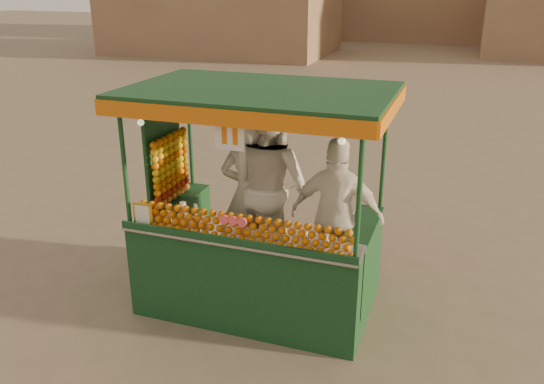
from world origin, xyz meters
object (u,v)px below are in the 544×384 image
(vendor_right, at_px, (337,216))
(vendor_middle, at_px, (271,185))
(juice_cart, at_px, (251,241))
(vendor_left, at_px, (250,194))

(vendor_right, bearing_deg, vendor_middle, -14.27)
(juice_cart, height_order, vendor_middle, juice_cart)
(vendor_left, relative_size, vendor_right, 1.06)
(juice_cart, distance_m, vendor_right, 0.93)
(juice_cart, xyz_separation_m, vendor_right, (0.85, 0.21, 0.32))
(vendor_middle, bearing_deg, vendor_right, -164.84)
(juice_cart, xyz_separation_m, vendor_middle, (0.08, 0.39, 0.49))
(vendor_left, xyz_separation_m, vendor_middle, (0.23, 0.03, 0.12))
(vendor_left, relative_size, vendor_middle, 0.88)
(vendor_left, height_order, vendor_right, vendor_left)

